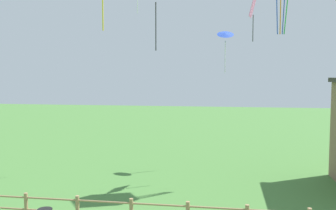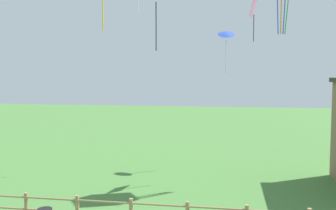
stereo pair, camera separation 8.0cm
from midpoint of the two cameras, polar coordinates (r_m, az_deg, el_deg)
name	(u,v)px [view 1 (the left image)]	position (r m, az deg, el deg)	size (l,w,h in m)	color
kite_blue_delta	(225,35)	(23.56, 8.64, 10.47)	(1.12, 1.04, 2.67)	blue
kite_pink_diamond	(253,7)	(21.62, 12.77, 14.34)	(0.54, 1.05, 2.69)	pink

